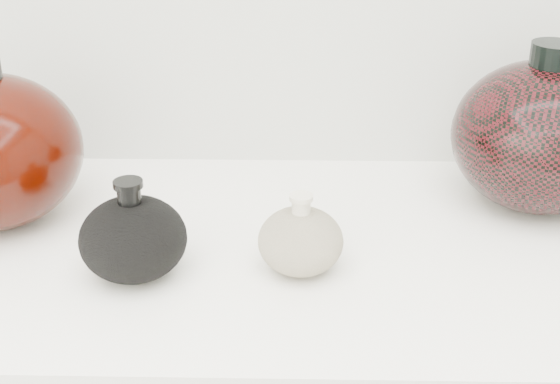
{
  "coord_description": "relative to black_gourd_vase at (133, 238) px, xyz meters",
  "views": [
    {
      "loc": [
        0.07,
        0.13,
        1.37
      ],
      "look_at": [
        0.05,
        0.92,
        0.98
      ],
      "focal_mm": 50.0,
      "sensor_mm": 36.0,
      "label": 1
    }
  ],
  "objects": [
    {
      "name": "cream_gourd_vase",
      "position": [
        0.18,
        0.01,
        -0.01
      ],
      "size": [
        0.11,
        0.11,
        0.1
      ],
      "color": "beige",
      "rests_on": "display_counter"
    },
    {
      "name": "right_round_pot",
      "position": [
        0.49,
        0.19,
        0.05
      ],
      "size": [
        0.3,
        0.3,
        0.22
      ],
      "color": "black",
      "rests_on": "display_counter"
    },
    {
      "name": "black_gourd_vase",
      "position": [
        0.0,
        0.0,
        0.0
      ],
      "size": [
        0.15,
        0.15,
        0.12
      ],
      "color": "black",
      "rests_on": "display_counter"
    }
  ]
}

